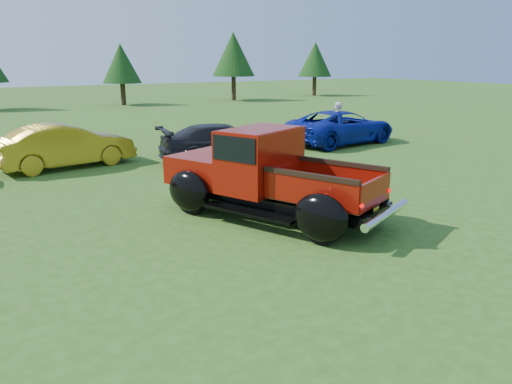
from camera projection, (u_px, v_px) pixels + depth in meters
ground at (275, 246)px, 9.15m from camera, size 120.00×120.00×0.00m
tree_mid_right at (121, 64)px, 36.25m from camera, size 2.82×2.82×4.40m
tree_east at (233, 54)px, 40.10m from camera, size 3.46×3.46×5.40m
tree_far_east at (315, 59)px, 45.47m from camera, size 3.07×3.07×4.80m
pickup_truck at (260, 174)px, 10.89m from camera, size 3.95×5.43×1.90m
show_car_yellow at (66, 146)px, 15.65m from camera, size 4.36×2.14×1.37m
show_car_grey at (224, 143)px, 16.61m from camera, size 4.50×2.33×1.25m
show_car_blue at (341, 127)px, 20.04m from camera, size 5.06×2.81×1.34m
spectator at (337, 123)px, 19.79m from camera, size 0.73×0.64×1.69m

